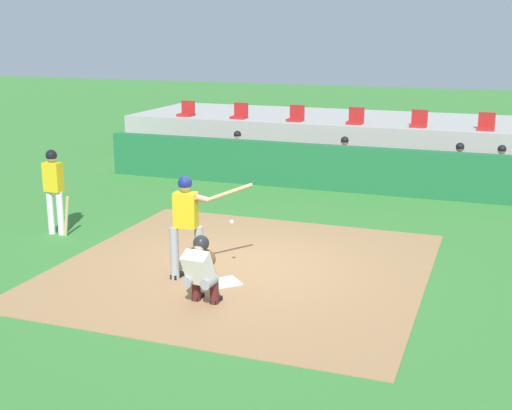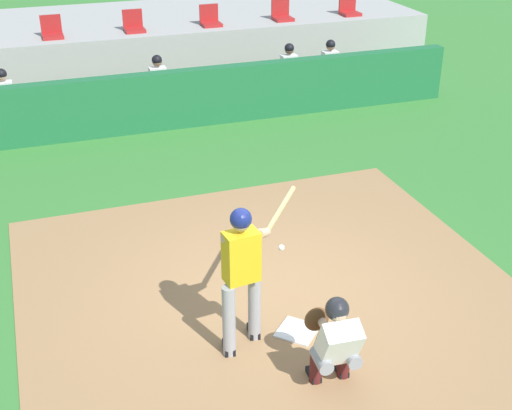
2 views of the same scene
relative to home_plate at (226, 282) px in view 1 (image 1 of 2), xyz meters
The scene contains 19 objects.
ground_plane 0.80m from the home_plate, 90.00° to the left, with size 80.00×80.00×0.00m, color #387A33.
dirt_infield 0.80m from the home_plate, 90.00° to the left, with size 6.40×6.40×0.01m, color #9E754C.
home_plate is the anchor object (origin of this frame).
batter_at_plate 1.22m from the home_plate, behind, with size 1.19×0.95×1.80m.
catcher_crouched 1.13m from the home_plate, 89.62° to the right, with size 0.50×1.77×1.13m.
on_deck_batter 4.72m from the home_plate, 161.99° to the left, with size 0.58×0.23×1.79m.
dugout_wall 7.32m from the home_plate, 90.00° to the left, with size 13.00×0.30×1.20m, color #1E6638.
dugout_bench 8.30m from the home_plate, 90.00° to the left, with size 11.80×0.44×0.45m, color olive.
dugout_player_0 8.72m from the home_plate, 110.49° to the left, with size 0.49×0.70×1.30m.
dugout_player_1 8.17m from the home_plate, 89.16° to the left, with size 0.49×0.70×1.30m.
dugout_player_2 8.76m from the home_plate, 68.78° to the left, with size 0.49×0.70×1.30m.
dugout_player_3 9.18m from the home_plate, 62.79° to the left, with size 0.49×0.70×1.30m.
stands_platform 11.72m from the home_plate, 90.00° to the left, with size 15.00×4.40×1.40m, color #9E9E99.
stadium_seat_0 11.70m from the home_plate, 118.69° to the left, with size 0.46×0.46×0.48m.
stadium_seat_1 10.94m from the home_plate, 110.05° to the left, with size 0.46×0.46×0.48m.
stadium_seat_2 10.46m from the home_plate, 100.34° to the left, with size 0.46×0.46×0.48m.
stadium_seat_3 10.29m from the home_plate, 90.00° to the left, with size 0.46×0.46×0.48m.
stadium_seat_4 10.46m from the home_plate, 79.66° to the left, with size 0.46×0.46×0.48m.
stadium_seat_5 10.94m from the home_plate, 69.95° to the left, with size 0.46×0.46×0.48m.
Camera 1 is at (4.18, -10.77, 4.17)m, focal length 47.93 mm.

